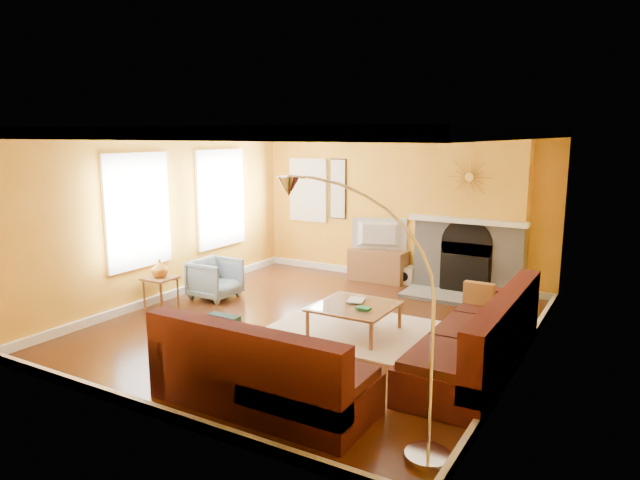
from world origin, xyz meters
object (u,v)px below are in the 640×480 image
Objects in this scene: media_console at (378,265)px; arc_lamp at (362,316)px; coffee_table at (354,319)px; armchair at (215,279)px; sectional_sofa at (368,326)px; side_table at (161,292)px.

media_console is 5.60m from arc_lamp.
coffee_table is 1.45× the size of armchair.
sectional_sofa is 1.84m from arc_lamp.
coffee_table is 2.74m from armchair.
armchair is at bearing 66.40° from side_table.
media_console reaches higher than coffee_table.
armchair is at bearing 160.29° from sectional_sofa.
media_console is 2.97m from armchair.
side_table is (-3.67, 0.35, -0.21)m from sectional_sofa.
side_table is (-3.07, -0.48, 0.04)m from coffee_table.
sectional_sofa reaches higher than side_table.
arc_lamp is at bearing -124.62° from armchair.
coffee_table is at bearing -97.50° from armchair.
arc_lamp reaches higher than sectional_sofa.
sectional_sofa is 3.69m from side_table.
armchair is 0.31× the size of arc_lamp.
coffee_table is at bearing -71.82° from media_console.
side_table is at bearing -171.21° from coffee_table.
armchair is at bearing 145.38° from arc_lamp.
armchair reaches higher than coffee_table.
sectional_sofa is 3.83m from media_console.
media_console is (-0.89, 2.70, 0.08)m from coffee_table.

